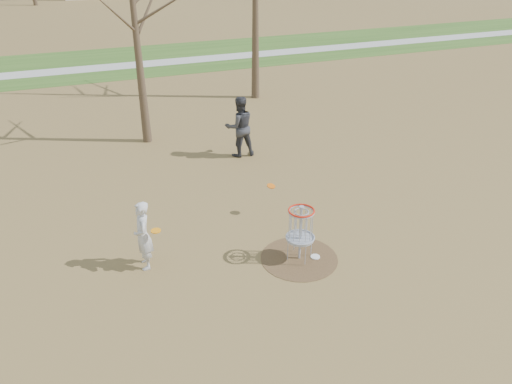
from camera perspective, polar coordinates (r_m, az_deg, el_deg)
ground at (r=11.74m, az=4.95°, el=-7.56°), size 160.00×160.00×0.00m
green_band at (r=30.61m, az=-12.70°, el=14.50°), size 160.00×8.00×0.01m
footpath at (r=29.64m, az=-12.37°, el=14.12°), size 160.00×1.50×0.01m
dirt_circle at (r=11.74m, az=4.95°, el=-7.54°), size 1.80×1.80×0.01m
player_standing at (r=11.28m, az=-12.79°, el=-4.89°), size 0.42×0.61×1.63m
player_throwing at (r=16.53m, az=-1.89°, el=7.48°), size 1.00×0.79×2.04m
disc_grounded at (r=11.80m, az=6.80°, el=-7.36°), size 0.22×0.22×0.02m
discs_in_play at (r=11.96m, az=-3.94°, el=-1.51°), size 3.50×1.62×0.25m
disc_golf_basket at (r=11.24m, az=5.14°, el=-3.76°), size 0.64×0.64×1.35m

